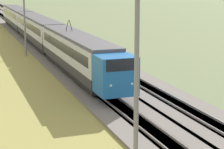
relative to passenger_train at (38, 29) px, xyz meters
The scene contains 7 objects.
ballast_main 2.25m from the passenger_train, ahead, with size 240.00×4.40×0.30m.
ballast_adjacent 4.65m from the passenger_train, 87.14° to the right, with size 240.00×4.40×0.30m.
track_main 2.24m from the passenger_train, ahead, with size 240.00×1.57×0.45m.
track_adjacent 4.65m from the passenger_train, 87.14° to the right, with size 240.00×1.57×0.45m.
passenger_train is the anchor object (origin of this frame).
catenary_mast_near 42.98m from the passenger_train, behind, with size 0.22×2.56×9.32m.
catenary_mast_mid 9.42m from the passenger_train, 161.59° to the left, with size 0.22×2.56×8.87m.
Camera 1 is at (-10.47, 10.23, 8.92)m, focal length 70.00 mm.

